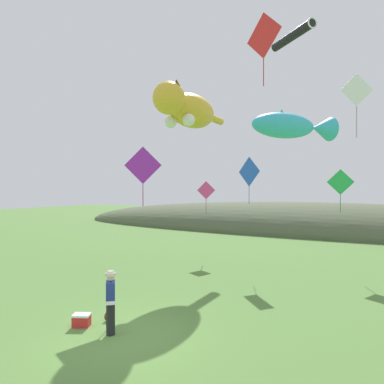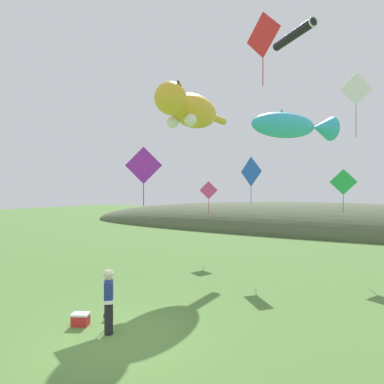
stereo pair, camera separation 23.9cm
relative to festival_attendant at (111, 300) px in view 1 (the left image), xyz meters
name	(u,v)px [view 1 (the left image)]	position (x,y,z in m)	size (l,w,h in m)	color
ground_plane	(122,337)	(0.37, 0.04, -0.95)	(120.00, 120.00, 0.00)	#517A38
distant_hill_ridge	(307,230)	(0.37, 27.80, -0.95)	(55.25, 13.18, 5.54)	#4C563D
festival_attendant	(111,300)	(0.00, 0.00, 0.00)	(0.47, 0.49, 1.77)	black
kite_spool	(109,316)	(-0.73, 0.76, -0.82)	(0.16, 0.28, 0.28)	olive
picnic_cooler	(81,320)	(-1.15, 0.03, -0.77)	(0.58, 0.51, 0.36)	red
kite_giant_cat	(187,110)	(-2.64, 9.04, 7.43)	(2.03, 7.09, 2.15)	gold
kite_fish_windsock	(292,126)	(3.81, 5.21, 5.33)	(2.87, 3.13, 1.03)	#33B2CC
kite_tube_streamer	(293,36)	(3.37, 7.28, 9.45)	(2.15, 1.92, 0.44)	black
kite_diamond_red	(264,36)	(3.18, 3.80, 8.12)	(1.37, 0.69, 2.42)	red
kite_diamond_pink	(206,191)	(-2.67, 11.42, 3.00)	(1.03, 0.43, 2.00)	#E53F8C
kite_diamond_green	(340,182)	(4.84, 11.54, 3.43)	(1.28, 0.30, 2.21)	green
kite_diamond_white	(357,91)	(5.95, 3.68, 5.91)	(0.83, 0.47, 1.84)	white
kite_diamond_violet	(143,166)	(-1.89, 4.02, 4.04)	(1.36, 0.72, 2.42)	purple
kite_diamond_blue	(249,172)	(0.64, 9.73, 3.98)	(1.38, 0.72, 2.44)	blue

